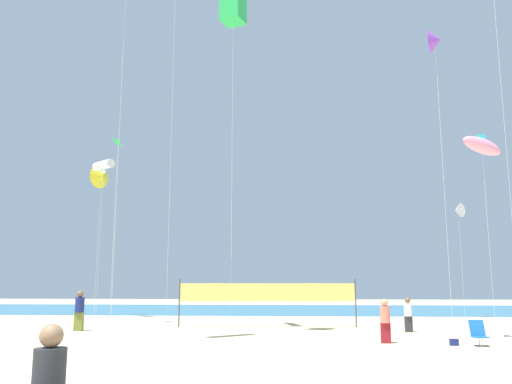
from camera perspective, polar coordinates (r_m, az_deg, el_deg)
name	(u,v)px	position (r m, az deg, el deg)	size (l,w,h in m)	color
ground_plane	(268,354)	(17.07, 1.32, -17.06)	(120.00, 120.00, 0.00)	#D1BC89
ocean_band	(284,309)	(46.75, 3.06, -12.47)	(120.00, 20.00, 0.01)	teal
beachgoer_coral_shirt	(385,319)	(20.67, 13.71, -13.16)	(0.37, 0.37, 1.60)	maroon
beachgoer_navy_shirt	(79,309)	(26.60, -18.44, -11.86)	(0.42, 0.42, 1.84)	olive
beachgoer_white_shirt	(408,313)	(25.61, 16.03, -12.44)	(0.35, 0.35, 1.54)	#2D2D33
folding_beach_chair	(479,332)	(20.76, 22.80, -13.74)	(0.52, 0.65, 0.89)	#1959B2
volleyball_net	(268,294)	(27.41, 1.25, -10.90)	(8.99, 0.81, 2.40)	#4C4C51
beach_handbag	(454,342)	(20.62, 20.51, -14.88)	(0.30, 0.15, 0.24)	navy
kite_violet_delta	(435,41)	(23.53, 18.69, 15.08)	(0.76, 1.04, 12.35)	silver
kite_green_diamond	(118,143)	(31.52, -14.56, 5.09)	(0.83, 0.83, 10.46)	silver
kite_green_box	(233,7)	(26.44, -2.47, 19.22)	(1.25, 1.25, 15.77)	silver
kite_white_delta	(458,211)	(37.48, 20.89, -1.87)	(1.00, 0.95, 7.40)	silver
kite_pink_inflatable	(482,146)	(26.80, 23.09, 4.58)	(2.18, 1.21, 9.07)	silver
kite_yellow_delta	(101,177)	(39.22, -16.33, 1.58)	(1.12, 1.60, 10.48)	silver
kite_white_tube	(103,166)	(36.55, -16.07, 2.74)	(1.75, 1.54, 10.20)	silver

